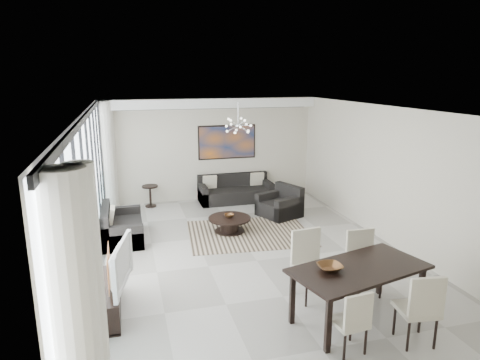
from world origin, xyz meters
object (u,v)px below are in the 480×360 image
object	(u,v)px
tv_console	(106,299)
dining_table	(359,273)
sofa_main	(235,192)
television	(115,265)
coffee_table	(230,224)

from	to	relation	value
tv_console	dining_table	size ratio (longest dim) A/B	0.65
sofa_main	dining_table	size ratio (longest dim) A/B	0.95
tv_console	television	size ratio (longest dim) A/B	1.22
tv_console	television	xyz separation A→B (m)	(0.16, -0.05, 0.56)
sofa_main	tv_console	bearing A→B (deg)	-122.98
coffee_table	television	xyz separation A→B (m)	(-2.48, -2.90, 0.59)
sofa_main	dining_table	distance (m)	6.43
tv_console	dining_table	xyz separation A→B (m)	(3.56, -1.18, 0.53)
tv_console	dining_table	world-z (taller)	dining_table
tv_console	television	distance (m)	0.59
coffee_table	sofa_main	world-z (taller)	sofa_main
television	dining_table	xyz separation A→B (m)	(3.40, -1.13, -0.04)
coffee_table	tv_console	distance (m)	3.88
coffee_table	tv_console	xyz separation A→B (m)	(-2.64, -2.85, 0.03)
coffee_table	dining_table	size ratio (longest dim) A/B	0.45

